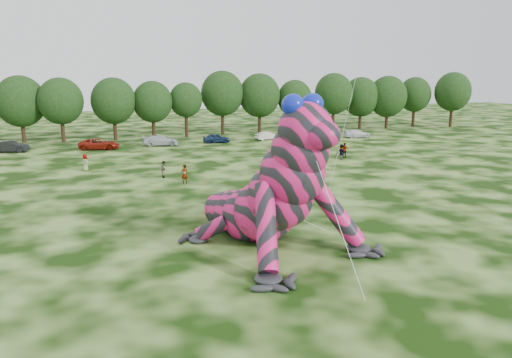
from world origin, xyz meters
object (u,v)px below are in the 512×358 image
Objects in this scene: inflatable_gecko at (251,167)px; car_2 at (99,144)px; tree_9 at (186,110)px; tree_13 at (334,102)px; tree_15 at (387,102)px; tree_16 at (414,102)px; car_6 at (325,135)px; tree_14 at (361,103)px; car_1 at (10,147)px; tree_12 at (295,106)px; spectator_4 at (85,163)px; car_5 at (267,136)px; spectator_3 at (344,150)px; car_3 at (160,141)px; spectator_1 at (164,169)px; car_7 at (357,134)px; tree_8 at (153,110)px; tree_11 at (260,104)px; tree_5 at (21,109)px; tree_6 at (61,110)px; tree_7 at (114,109)px; tree_17 at (452,100)px.

inflatable_gecko is 3.41× the size of car_2.
tree_9 is 0.86× the size of tree_13.
tree_15 is 1.03× the size of tree_16.
tree_16 is at bearing -73.33° from car_6.
tree_14 is 2.08× the size of car_1.
tree_12 is 0.93× the size of tree_15.
tree_13 is 48.62m from spectator_4.
car_5 is 2.07× the size of spectator_3.
car_3 is (-5.46, -8.78, -3.61)m from tree_9.
car_3 is (0.25, 42.70, -3.82)m from inflatable_gecko.
car_1 is 0.90× the size of car_3.
tree_15 is 7.16m from tree_16.
car_2 is (-58.12, -11.86, -3.94)m from tree_16.
tree_15 reaches higher than spectator_1.
car_7 is 20.21m from spectator_3.
tree_13 is at bearing 0.26° from tree_8.
spectator_4 is (-41.55, -24.89, -4.18)m from tree_13.
tree_13 is (13.35, -1.07, 0.03)m from tree_11.
tree_15 is 55.49m from spectator_1.
tree_14 reaches higher than spectator_4.
tree_5 is 2.56× the size of car_5.
tree_6 is 5.76× the size of spectator_1.
inflatable_gecko is 57.43m from tree_12.
spectator_3 is (25.42, -25.85, -3.81)m from tree_7.
tree_6 is at bearing 28.59° from spectator_1.
car_6 is at bearing -148.69° from tree_15.
spectator_4 is at bearing -143.47° from tree_12.
tree_16 is at bearing 2.75° from tree_8.
spectator_4 is (-10.20, -24.75, -3.59)m from tree_8.
tree_12 is at bearing -61.99° from car_2.
tree_8 is at bearing 1.29° from tree_6.
tree_13 is at bearing -165.85° from tree_14.
tree_7 is 0.92× the size of tree_17.
car_2 is 1.40× the size of car_5.
tree_16 is (6.97, 1.60, -0.13)m from tree_15.
tree_7 is at bearing -47.06° from car_1.
tree_8 is 0.95× the size of tree_14.
tree_17 is 2.33× the size of car_7.
car_7 is (31.03, -0.86, -0.09)m from car_3.
spectator_4 is (-26.54, -17.41, 0.25)m from car_5.
car_1 is (-37.46, -9.62, -4.29)m from tree_11.
tree_13 is 29.00m from spectator_3.
car_6 is (43.60, -11.61, -4.18)m from tree_5.
car_7 is at bearing -20.64° from tree_9.
car_7 is 43.88m from spectator_4.
inflatable_gecko is 4.76× the size of car_5.
car_3 is at bearing -152.10° from tree_11.
tree_9 is 22.37m from car_6.
tree_15 reaches higher than tree_6.
tree_13 is (31.77, 51.25, 0.51)m from inflatable_gecko.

